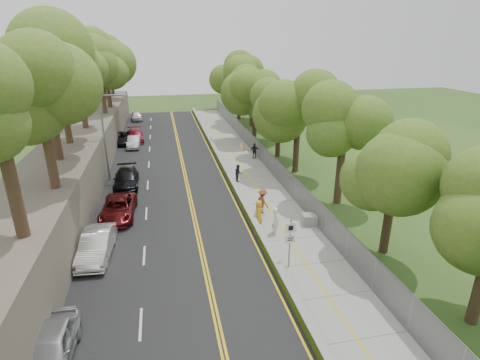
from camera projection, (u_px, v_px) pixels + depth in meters
The scene contains 26 objects.
ground at pixel (258, 243), 24.28m from camera, with size 140.00×140.00×0.00m, color #33511E.
road at pixel (167, 173), 36.95m from camera, with size 11.20×66.00×0.04m, color black.
sidewalk at pixel (245, 167), 38.49m from camera, with size 4.20×66.00×0.05m, color gray.
jersey_barrier at pixel (223, 166), 37.94m from camera, with size 0.42×66.00×0.60m, color #85CA0F.
rock_embankment at pixel (77, 159), 34.67m from camera, with size 5.00×66.00×4.00m, color #595147.
chainlink_fence at pixel (265, 157), 38.55m from camera, with size 0.04×66.00×2.00m, color slate.
trees_embankment at pixel (68, 63), 31.75m from camera, with size 6.40×66.00×13.00m, color olive, non-canonical shape.
trees_fenceside at pixel (290, 98), 36.88m from camera, with size 7.00×66.00×14.00m, color #577B26, non-canonical shape.
streetlight at pixel (106, 132), 33.41m from camera, with size 2.52×0.22×8.00m.
signpost at pixel (290, 238), 21.03m from camera, with size 0.62×0.09×3.10m.
construction_barrel at pixel (242, 147), 44.10m from camera, with size 0.52×0.52×0.86m, color orange.
concrete_block at pixel (311, 219), 26.52m from camera, with size 1.16×0.87×0.77m, color slate.
car_0 at pixel (51, 349), 15.04m from camera, with size 1.75×4.36×1.49m, color silver.
car_1 at pixel (97, 245), 22.50m from camera, with size 1.64×4.69×1.55m, color white.
car_2 at pixel (118, 208), 27.57m from camera, with size 2.34×5.08×1.41m, color #5E1115.
car_3 at pixel (126, 179), 33.21m from camera, with size 2.08×5.11×1.48m, color black.
car_4 at pixel (127, 176), 34.07m from camera, with size 1.68×4.16×1.42m, color tan.
car_5 at pixel (134, 142), 45.43m from camera, with size 1.41×4.03×1.33m, color silver.
car_6 at pixel (122, 138), 47.14m from camera, with size 2.24×4.86×1.35m, color black.
car_7 at pixel (135, 136), 48.11m from camera, with size 2.00×4.91×1.43m, color maroon.
car_8 at pixel (137, 116), 60.33m from camera, with size 1.60×3.99×1.36m, color silver.
painter_0 at pixel (259, 212), 26.61m from camera, with size 0.84×0.55×1.73m, color gold.
painter_1 at pixel (275, 221), 25.13m from camera, with size 0.69×0.45×1.90m, color white.
painter_2 at pixel (238, 173), 34.54m from camera, with size 0.77×0.60×1.57m, color black.
painter_3 at pixel (263, 201), 28.12m from camera, with size 1.23×0.71×1.90m, color brown.
person_far at pixel (255, 151), 40.99m from camera, with size 1.01×0.42×1.73m, color black.
Camera 1 is at (-5.55, -20.54, 12.47)m, focal length 28.00 mm.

